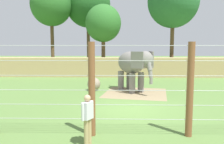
# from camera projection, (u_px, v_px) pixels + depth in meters

# --- Properties ---
(ground_plane) EXTENTS (120.00, 120.00, 0.00)m
(ground_plane) POSITION_uv_depth(u_px,v_px,m) (132.00, 109.00, 11.71)
(ground_plane) COLOR #5B7F3D
(dirt_patch) EXTENTS (4.77, 4.71, 0.01)m
(dirt_patch) POSITION_uv_depth(u_px,v_px,m) (135.00, 93.00, 15.71)
(dirt_patch) COLOR #937F5B
(dirt_patch) RESTS_ON ground
(embankment_wall) EXTENTS (36.00, 1.80, 1.96)m
(embankment_wall) POSITION_uv_depth(u_px,v_px,m) (125.00, 67.00, 24.05)
(embankment_wall) COLOR tan
(embankment_wall) RESTS_ON ground
(elephant) EXTENTS (2.82, 3.48, 2.87)m
(elephant) POSITION_uv_depth(u_px,v_px,m) (133.00, 65.00, 16.01)
(elephant) COLOR gray
(elephant) RESTS_ON ground
(enrichment_ball) EXTENTS (0.93, 0.93, 0.93)m
(enrichment_ball) POSITION_uv_depth(u_px,v_px,m) (94.00, 84.00, 16.54)
(enrichment_ball) COLOR gray
(enrichment_ball) RESTS_ON ground
(cable_fence) EXTENTS (11.35, 0.24, 3.36)m
(cable_fence) POSITION_uv_depth(u_px,v_px,m) (140.00, 89.00, 8.09)
(cable_fence) COLOR brown
(cable_fence) RESTS_ON ground
(zookeeper) EXTENTS (0.37, 0.57, 1.67)m
(zookeeper) POSITION_uv_depth(u_px,v_px,m) (88.00, 118.00, 7.38)
(zookeeper) COLOR tan
(zookeeper) RESTS_ON ground
(tree_far_left) EXTENTS (5.76, 5.76, 11.25)m
(tree_far_left) POSITION_uv_depth(u_px,v_px,m) (173.00, 1.00, 26.02)
(tree_far_left) COLOR brown
(tree_far_left) RESTS_ON ground
(tree_left_of_centre) EXTENTS (4.10, 4.10, 7.91)m
(tree_left_of_centre) POSITION_uv_depth(u_px,v_px,m) (103.00, 24.00, 26.40)
(tree_left_of_centre) COLOR brown
(tree_left_of_centre) RESTS_ON ground
(tree_behind_wall) EXTENTS (6.05, 6.05, 12.01)m
(tree_behind_wall) POSITION_uv_depth(u_px,v_px,m) (88.00, 4.00, 31.16)
(tree_behind_wall) COLOR brown
(tree_behind_wall) RESTS_ON ground
(tree_right_of_centre) EXTENTS (5.24, 5.24, 11.18)m
(tree_right_of_centre) POSITION_uv_depth(u_px,v_px,m) (51.00, 5.00, 29.29)
(tree_right_of_centre) COLOR brown
(tree_right_of_centre) RESTS_ON ground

